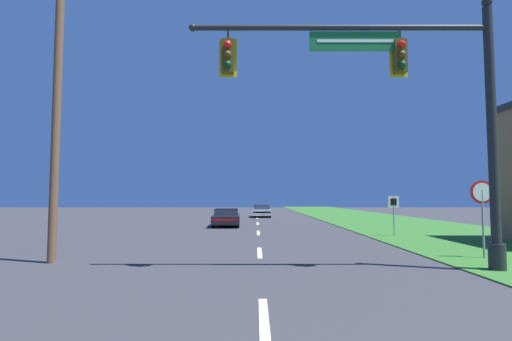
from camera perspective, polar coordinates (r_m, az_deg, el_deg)
The scene contains 8 objects.
grass_verge_right at distance 32.39m, azimuth 19.03°, elevation -7.15°, with size 10.00×110.00×0.04m.
road_center_line at distance 22.62m, azimuth 0.05°, elevation -8.91°, with size 0.16×34.80×0.01m.
signal_mast at distance 12.07m, azimuth 21.60°, elevation 8.98°, with size 8.64×0.47×7.60m.
car_ahead at distance 27.90m, azimuth -4.55°, elevation -6.71°, with size 1.99×4.46×1.19m.
far_car at distance 40.89m, azimuth 0.51°, elevation -5.82°, with size 1.82×4.62×1.19m.
stop_sign at distance 15.03m, azimuth 29.31°, elevation -3.86°, with size 0.76×0.07×2.50m.
route_sign_post at distance 21.69m, azimuth 18.78°, elevation -4.89°, with size 0.55×0.06×2.03m.
utility_pole_near at distance 14.27m, azimuth -26.77°, elevation 11.36°, with size 1.80×0.26×10.95m.
Camera 1 is at (-0.13, -0.53, 1.99)m, focal length 28.00 mm.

